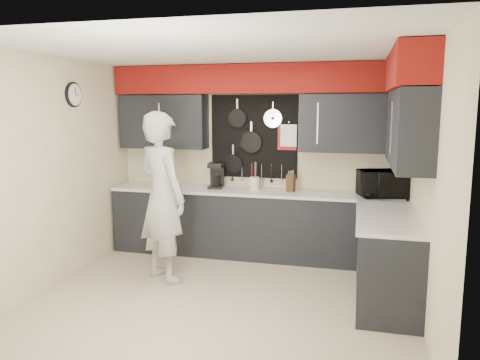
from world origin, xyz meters
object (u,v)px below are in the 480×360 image
(coffee_maker, at_px, (216,175))
(person, at_px, (162,197))
(knife_block, at_px, (291,183))
(microwave, at_px, (384,183))
(utensil_crock, at_px, (255,183))

(coffee_maker, distance_m, person, 1.23)
(knife_block, xyz_separation_m, coffee_maker, (-1.05, 0.03, 0.07))
(person, bearing_deg, microwave, -123.97)
(coffee_maker, bearing_deg, utensil_crock, -10.37)
(utensil_crock, distance_m, coffee_maker, 0.56)
(knife_block, height_order, coffee_maker, coffee_maker)
(utensil_crock, distance_m, person, 1.44)
(coffee_maker, bearing_deg, knife_block, -10.83)
(microwave, bearing_deg, knife_block, 159.47)
(microwave, distance_m, knife_block, 1.18)
(microwave, bearing_deg, utensil_crock, 159.72)
(knife_block, xyz_separation_m, person, (-1.34, -1.15, -0.04))
(coffee_maker, relative_size, person, 0.18)
(utensil_crock, bearing_deg, knife_block, -2.38)
(microwave, distance_m, coffee_maker, 2.23)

